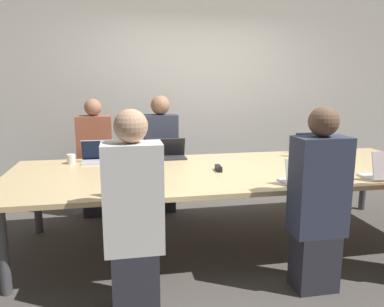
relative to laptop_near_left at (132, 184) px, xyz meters
The scene contains 18 objects.
ground_plane 1.43m from the laptop_near_left, 33.84° to the left, with size 24.00×24.00×0.00m, color #4C4742.
curtain_wall 2.68m from the laptop_near_left, 68.34° to the left, with size 12.00×0.06×2.80m.
conference_table 1.17m from the laptop_near_left, 33.84° to the left, with size 4.22×1.57×0.75m.
laptop_near_left is the anchor object (origin of this frame).
person_near_left 0.36m from the laptop_near_left, 90.46° to the right, with size 0.40×0.24×1.42m.
laptop_far_left 1.27m from the laptop_near_left, 104.43° to the left, with size 0.33×0.24×0.24m.
person_far_left 1.74m from the laptop_near_left, 102.41° to the left, with size 0.40×0.24×1.40m.
cup_far_left 1.33m from the laptop_near_left, 115.98° to the left, with size 0.09×0.09×0.10m.
laptop_far_midleft 1.36m from the laptop_near_left, 70.27° to the left, with size 0.36×0.22×0.22m.
person_far_midleft 1.74m from the laptop_near_left, 76.42° to the left, with size 0.40×0.24×1.43m.
laptop_near_midright 1.42m from the laptop_near_left, ahead, with size 0.35×0.22×0.22m.
person_near_midright 1.41m from the laptop_near_left, 12.94° to the right, with size 0.40×0.24×1.42m.
cup_near_midright 1.69m from the laptop_near_left, ahead, with size 0.07×0.07×0.09m.
laptop_far_right 2.51m from the laptop_near_left, 30.66° to the left, with size 0.37×0.24×0.24m.
cup_far_right 2.75m from the laptop_near_left, 26.76° to the left, with size 0.09×0.09×0.08m.
bottle_far_right 2.16m from the laptop_near_left, 30.91° to the left, with size 0.06×0.06×0.20m.
laptop_near_right 2.18m from the laptop_near_left, ahead, with size 0.31×0.25×0.26m.
stapler 1.04m from the laptop_near_left, 35.71° to the left, with size 0.05×0.15×0.05m.
Camera 1 is at (-1.04, -3.42, 1.60)m, focal length 35.00 mm.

